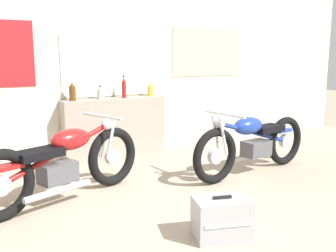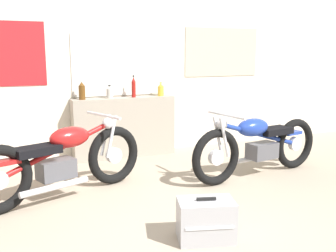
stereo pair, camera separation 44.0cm
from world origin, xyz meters
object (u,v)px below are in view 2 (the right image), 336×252
(bottle_leftmost, at_px, (82,91))
(motorcycle_red, at_px, (62,160))
(motorcycle_blue, at_px, (258,144))
(hard_case_silver, at_px, (206,220))
(bottle_right_center, at_px, (161,90))
(bottle_left_center, at_px, (110,92))
(bottle_center, at_px, (134,88))

(bottle_leftmost, bearing_deg, motorcycle_red, -110.73)
(motorcycle_blue, height_order, hard_case_silver, motorcycle_blue)
(bottle_right_center, bearing_deg, bottle_leftmost, 179.93)
(bottle_leftmost, relative_size, bottle_left_center, 1.42)
(bottle_right_center, height_order, motorcycle_blue, bottle_right_center)
(bottle_left_center, bearing_deg, bottle_right_center, -0.09)
(motorcycle_red, height_order, motorcycle_blue, motorcycle_red)
(bottle_center, height_order, motorcycle_red, bottle_center)
(bottle_center, bearing_deg, bottle_leftmost, 179.30)
(bottle_center, xyz_separation_m, hard_case_silver, (-0.33, -2.78, -0.85))
(bottle_right_center, bearing_deg, motorcycle_red, -141.58)
(bottle_leftmost, bearing_deg, bottle_left_center, -0.03)
(bottle_leftmost, distance_m, bottle_center, 0.75)
(bottle_left_center, xyz_separation_m, bottle_center, (0.36, -0.01, 0.06))
(bottle_leftmost, height_order, hard_case_silver, bottle_leftmost)
(motorcycle_red, bearing_deg, motorcycle_blue, -5.27)
(bottle_right_center, height_order, motorcycle_red, bottle_right_center)
(bottle_leftmost, relative_size, bottle_center, 0.84)
(bottle_center, bearing_deg, motorcycle_red, -133.36)
(bottle_center, height_order, motorcycle_blue, bottle_center)
(bottle_left_center, xyz_separation_m, bottle_right_center, (0.78, -0.00, 0.01))
(bottle_leftmost, height_order, motorcycle_red, bottle_leftmost)
(motorcycle_blue, bearing_deg, bottle_leftmost, 139.78)
(bottle_left_center, relative_size, motorcycle_blue, 0.10)
(bottle_left_center, bearing_deg, bottle_leftmost, 179.97)
(bottle_left_center, height_order, bottle_center, bottle_center)
(hard_case_silver, bearing_deg, bottle_center, 83.13)
(bottle_leftmost, height_order, bottle_center, bottle_center)
(bottle_left_center, xyz_separation_m, motorcycle_red, (-0.89, -1.33, -0.55))
(bottle_right_center, height_order, hard_case_silver, bottle_right_center)
(bottle_leftmost, height_order, bottle_left_center, bottle_leftmost)
(bottle_leftmost, relative_size, hard_case_silver, 0.52)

